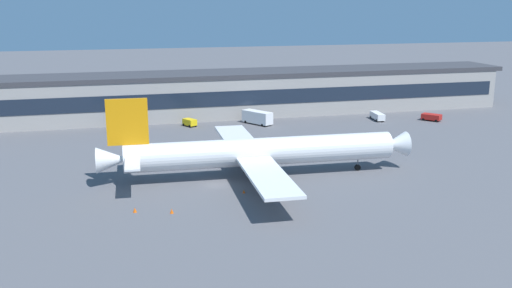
{
  "coord_description": "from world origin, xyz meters",
  "views": [
    {
      "loc": [
        -17.06,
        -92.39,
        30.33
      ],
      "look_at": [
        8.88,
        6.62,
        5.0
      ],
      "focal_mm": 40.45,
      "sensor_mm": 36.0,
      "label": 1
    }
  ],
  "objects_px": {
    "fuel_truck": "(257,117)",
    "stair_truck": "(126,122)",
    "airliner": "(257,152)",
    "pushback_tractor": "(432,117)",
    "traffic_cone_0": "(244,191)",
    "baggage_tug": "(190,122)",
    "traffic_cone_1": "(172,211)",
    "traffic_cone_2": "(135,210)",
    "belt_loader": "(377,116)"
  },
  "relations": [
    {
      "from": "airliner",
      "to": "stair_truck",
      "type": "height_order",
      "value": "airliner"
    },
    {
      "from": "stair_truck",
      "to": "traffic_cone_1",
      "type": "xyz_separation_m",
      "value": [
        4.17,
        -59.41,
        -1.62
      ]
    },
    {
      "from": "stair_truck",
      "to": "traffic_cone_2",
      "type": "xyz_separation_m",
      "value": [
        -1.07,
        -57.62,
        -1.61
      ]
    },
    {
      "from": "stair_truck",
      "to": "pushback_tractor",
      "type": "height_order",
      "value": "stair_truck"
    },
    {
      "from": "belt_loader",
      "to": "stair_truck",
      "type": "distance_m",
      "value": 64.72
    },
    {
      "from": "traffic_cone_0",
      "to": "traffic_cone_2",
      "type": "distance_m",
      "value": 18.26
    },
    {
      "from": "fuel_truck",
      "to": "baggage_tug",
      "type": "height_order",
      "value": "fuel_truck"
    },
    {
      "from": "belt_loader",
      "to": "traffic_cone_1",
      "type": "xyz_separation_m",
      "value": [
        -60.42,
        -55.54,
        -0.8
      ]
    },
    {
      "from": "airliner",
      "to": "fuel_truck",
      "type": "xyz_separation_m",
      "value": [
        11.64,
        43.98,
        -2.67
      ]
    },
    {
      "from": "pushback_tractor",
      "to": "traffic_cone_1",
      "type": "xyz_separation_m",
      "value": [
        -73.81,
        -50.94,
        -0.69
      ]
    },
    {
      "from": "traffic_cone_1",
      "to": "traffic_cone_2",
      "type": "xyz_separation_m",
      "value": [
        -5.24,
        1.79,
        0.02
      ]
    },
    {
      "from": "belt_loader",
      "to": "baggage_tug",
      "type": "relative_size",
      "value": 1.6
    },
    {
      "from": "baggage_tug",
      "to": "traffic_cone_0",
      "type": "relative_size",
      "value": 7.16
    },
    {
      "from": "airliner",
      "to": "pushback_tractor",
      "type": "bearing_deg",
      "value": 32.55
    },
    {
      "from": "pushback_tractor",
      "to": "traffic_cone_2",
      "type": "height_order",
      "value": "pushback_tractor"
    },
    {
      "from": "airliner",
      "to": "fuel_truck",
      "type": "distance_m",
      "value": 45.57
    },
    {
      "from": "traffic_cone_0",
      "to": "traffic_cone_2",
      "type": "bearing_deg",
      "value": -165.67
    },
    {
      "from": "baggage_tug",
      "to": "traffic_cone_2",
      "type": "xyz_separation_m",
      "value": [
        -16.65,
        -58.33,
        -0.71
      ]
    },
    {
      "from": "belt_loader",
      "to": "traffic_cone_1",
      "type": "height_order",
      "value": "belt_loader"
    },
    {
      "from": "pushback_tractor",
      "to": "traffic_cone_2",
      "type": "distance_m",
      "value": 93.08
    },
    {
      "from": "airliner",
      "to": "baggage_tug",
      "type": "relative_size",
      "value": 13.61
    },
    {
      "from": "traffic_cone_2",
      "to": "fuel_truck",
      "type": "bearing_deg",
      "value": 59.33
    },
    {
      "from": "baggage_tug",
      "to": "traffic_cone_0",
      "type": "xyz_separation_m",
      "value": [
        1.05,
        -53.81,
        -0.8
      ]
    },
    {
      "from": "stair_truck",
      "to": "baggage_tug",
      "type": "xyz_separation_m",
      "value": [
        15.58,
        0.71,
        -0.89
      ]
    },
    {
      "from": "fuel_truck",
      "to": "stair_truck",
      "type": "bearing_deg",
      "value": 178.4
    },
    {
      "from": "pushback_tractor",
      "to": "traffic_cone_1",
      "type": "height_order",
      "value": "pushback_tractor"
    },
    {
      "from": "stair_truck",
      "to": "traffic_cone_1",
      "type": "distance_m",
      "value": 59.58
    },
    {
      "from": "stair_truck",
      "to": "traffic_cone_2",
      "type": "bearing_deg",
      "value": -91.06
    },
    {
      "from": "belt_loader",
      "to": "traffic_cone_2",
      "type": "height_order",
      "value": "belt_loader"
    },
    {
      "from": "fuel_truck",
      "to": "pushback_tractor",
      "type": "bearing_deg",
      "value": -9.46
    },
    {
      "from": "fuel_truck",
      "to": "traffic_cone_0",
      "type": "xyz_separation_m",
      "value": [
        -15.95,
        -52.19,
        -1.6
      ]
    },
    {
      "from": "belt_loader",
      "to": "baggage_tug",
      "type": "xyz_separation_m",
      "value": [
        -49.01,
        4.58,
        -0.07
      ]
    },
    {
      "from": "pushback_tractor",
      "to": "baggage_tug",
      "type": "relative_size",
      "value": 1.3
    },
    {
      "from": "belt_loader",
      "to": "fuel_truck",
      "type": "bearing_deg",
      "value": 174.71
    },
    {
      "from": "traffic_cone_1",
      "to": "fuel_truck",
      "type": "bearing_deg",
      "value": 64.11
    },
    {
      "from": "traffic_cone_0",
      "to": "traffic_cone_1",
      "type": "distance_m",
      "value": 13.96
    },
    {
      "from": "airliner",
      "to": "traffic_cone_0",
      "type": "xyz_separation_m",
      "value": [
        -4.31,
        -8.22,
        -4.27
      ]
    },
    {
      "from": "stair_truck",
      "to": "baggage_tug",
      "type": "height_order",
      "value": "stair_truck"
    },
    {
      "from": "traffic_cone_2",
      "to": "belt_loader",
      "type": "bearing_deg",
      "value": 39.3
    },
    {
      "from": "pushback_tractor",
      "to": "traffic_cone_2",
      "type": "xyz_separation_m",
      "value": [
        -79.05,
        -49.14,
        -0.68
      ]
    },
    {
      "from": "belt_loader",
      "to": "traffic_cone_2",
      "type": "xyz_separation_m",
      "value": [
        -65.66,
        -53.75,
        -0.78
      ]
    },
    {
      "from": "belt_loader",
      "to": "airliner",
      "type": "bearing_deg",
      "value": -136.79
    },
    {
      "from": "airliner",
      "to": "belt_loader",
      "type": "xyz_separation_m",
      "value": [
        43.66,
        41.01,
        -3.4
      ]
    },
    {
      "from": "stair_truck",
      "to": "traffic_cone_0",
      "type": "height_order",
      "value": "stair_truck"
    },
    {
      "from": "pushback_tractor",
      "to": "traffic_cone_1",
      "type": "bearing_deg",
      "value": -145.39
    },
    {
      "from": "airliner",
      "to": "pushback_tractor",
      "type": "distance_m",
      "value": 67.77
    },
    {
      "from": "stair_truck",
      "to": "traffic_cone_0",
      "type": "distance_m",
      "value": 55.67
    },
    {
      "from": "stair_truck",
      "to": "traffic_cone_0",
      "type": "relative_size",
      "value": 11.01
    },
    {
      "from": "fuel_truck",
      "to": "traffic_cone_0",
      "type": "height_order",
      "value": "fuel_truck"
    },
    {
      "from": "stair_truck",
      "to": "pushback_tractor",
      "type": "bearing_deg",
      "value": -6.2
    }
  ]
}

